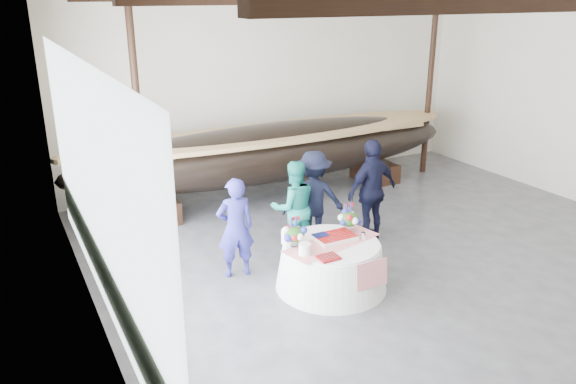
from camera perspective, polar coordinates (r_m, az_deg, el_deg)
floor at (r=9.22m, az=15.89°, el=-8.75°), size 10.00×12.00×0.01m
wall_back at (r=13.24m, az=-1.43°, el=10.85°), size 10.00×0.02×4.50m
wall_left at (r=6.11m, az=-18.30°, el=-0.66°), size 0.02×12.00×4.50m
pavilion_structure at (r=8.76m, az=14.68°, el=17.30°), size 9.80×11.76×4.50m
open_bay at (r=7.19m, az=-19.02°, el=-1.32°), size 0.03×7.00×3.20m
longboat_display at (r=12.01m, az=-1.28°, el=4.14°), size 8.88×1.78×1.67m
banquet_table at (r=8.61m, az=4.42°, el=-7.39°), size 1.70×1.70×0.73m
tabletop_items at (r=8.46m, az=3.50°, el=-4.01°), size 1.65×0.99×0.40m
guest_woman_blue at (r=8.78m, az=-5.36°, el=-3.64°), size 0.64×0.47×1.62m
guest_woman_teal at (r=9.52m, az=0.57°, el=-1.58°), size 0.90×0.76×1.65m
guest_man_left at (r=9.89m, az=2.61°, el=-0.61°), size 1.26×1.02×1.70m
guest_man_right at (r=10.09m, az=8.52°, el=0.13°), size 1.15×0.61×1.88m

